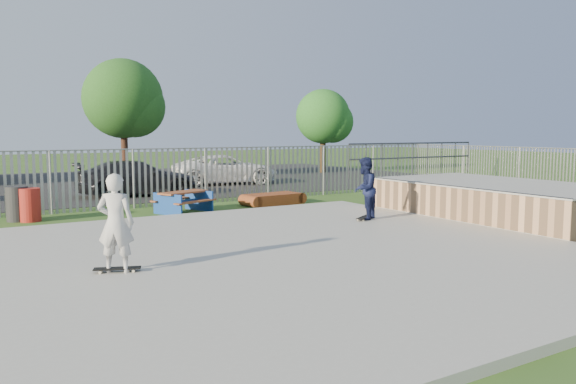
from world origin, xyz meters
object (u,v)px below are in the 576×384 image
picnic_table (184,202)px  car_dark (137,178)px  funbox (273,199)px  car_white (226,169)px  tree_mid (123,99)px  skater_navy (365,189)px  trash_bin_grey (17,204)px  trash_bin_red (30,205)px  skater_white (116,223)px  tree_right (323,117)px

picnic_table → car_dark: (0.11, 5.43, 0.37)m
funbox → car_white: bearing=71.4°
tree_mid → picnic_table: bearing=-97.1°
skater_navy → tree_mid: bearing=-115.8°
car_white → skater_navy: (-1.80, -12.94, 0.29)m
car_dark → trash_bin_grey: bearing=139.0°
trash_bin_red → tree_mid: size_ratio=0.15×
picnic_table → funbox: bearing=-18.1°
trash_bin_grey → skater_white: skater_white is taller
funbox → trash_bin_grey: (-8.17, 0.63, 0.31)m
skater_white → picnic_table: bearing=-87.3°
funbox → trash_bin_red: trash_bin_red is taller
tree_right → skater_white: (-17.65, -19.10, -2.47)m
skater_navy → funbox: bearing=-121.9°
trash_bin_grey → tree_mid: size_ratio=0.16×
picnic_table → tree_right: (13.69, 11.91, 3.14)m
trash_bin_grey → skater_navy: size_ratio=0.58×
picnic_table → tree_mid: tree_mid is taller
trash_bin_red → tree_right: bearing=31.9°
funbox → tree_mid: (-1.88, 12.35, 4.06)m
funbox → car_white: size_ratio=0.40×
picnic_table → skater_navy: size_ratio=1.16×
trash_bin_red → skater_navy: size_ratio=0.56×
trash_bin_red → trash_bin_grey: trash_bin_grey is taller
tree_mid → funbox: bearing=-81.4°
car_white → picnic_table: bearing=156.8°
picnic_table → car_white: size_ratio=0.39×
tree_right → car_white: bearing=-155.7°
funbox → tree_mid: 13.14m
picnic_table → car_white: bearing=34.6°
tree_mid → skater_white: bearing=-105.6°
skater_navy → picnic_table: bearing=-86.5°
picnic_table → car_white: car_white is taller
trash_bin_grey → picnic_table: bearing=-10.6°
funbox → car_dark: size_ratio=0.42×
trash_bin_red → skater_navy: (7.87, -5.47, 0.53)m
car_white → tree_mid: (-3.69, 4.51, 3.53)m
car_white → skater_navy: bearing=-178.2°
trash_bin_grey → tree_mid: tree_mid is taller
trash_bin_grey → tree_right: 21.68m
skater_white → tree_right: bearing=-101.2°
funbox → tree_right: size_ratio=0.39×
tree_mid → skater_navy: (1.88, -17.45, -3.24)m
trash_bin_red → car_white: size_ratio=0.19×
funbox → tree_mid: size_ratio=0.32×
car_dark → tree_right: tree_right is taller
tree_mid → tree_right: 12.17m
car_white → skater_white: bearing=158.7°
car_white → skater_white: size_ratio=2.94×
picnic_table → skater_navy: 5.98m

